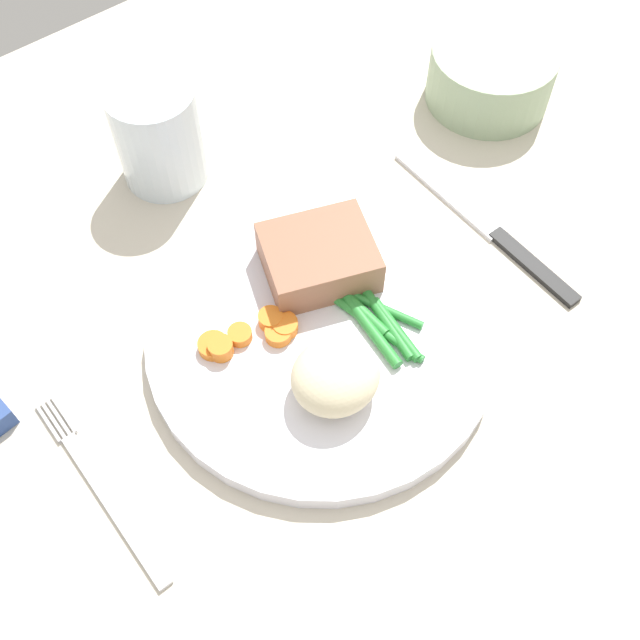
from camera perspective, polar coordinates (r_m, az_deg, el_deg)
The scene contains 10 objects.
dining_table at distance 60.35cm, azimuth 2.50°, elevation -0.39°, with size 120.00×90.00×2.00cm.
dinner_plate at distance 57.84cm, azimuth 0.00°, elevation -0.94°, with size 26.42×26.42×1.60cm, color white.
meat_portion at distance 58.86cm, azimuth 0.23°, elevation 4.87°, with size 8.25×6.89×3.29cm, color #936047.
mashed_potatoes at distance 52.83cm, azimuth 1.16°, elevation -4.21°, with size 6.35×5.93×4.08cm, color beige.
carrot_slices at distance 56.51cm, azimuth -4.83°, elevation -1.02°, with size 7.29×4.25×1.25cm.
green_beans at distance 57.16cm, azimuth 4.39°, elevation -0.04°, with size 4.40×9.20×0.88cm.
fork at distance 55.30cm, azimuth -15.92°, elevation -11.95°, with size 1.44×16.60×0.40cm.
knife at distance 65.95cm, azimuth 12.37°, elevation 6.78°, with size 1.70×20.50×0.64cm.
water_glass at distance 67.26cm, azimuth -11.83°, elevation 12.96°, with size 7.37×7.37×9.16cm.
salad_bowl at distance 75.11cm, azimuth 12.64°, elevation 17.57°, with size 11.44×11.44×5.38cm.
Camera 1 is at (-21.49, -23.11, 52.44)cm, focal length 43.01 mm.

